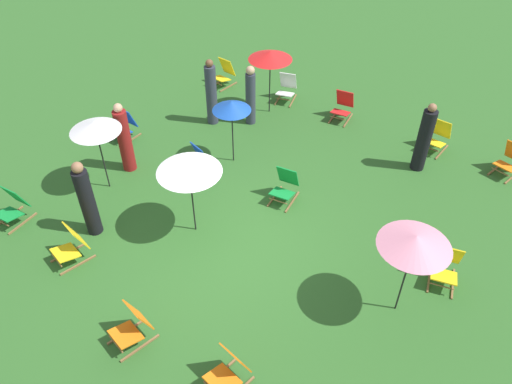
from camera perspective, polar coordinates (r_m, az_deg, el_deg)
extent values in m
plane|color=#2D6026|center=(10.45, -3.91, -5.55)|extent=(40.00, 40.00, 0.00)
cube|color=olive|center=(10.86, -20.75, -6.53)|extent=(0.19, 0.75, 0.04)
cube|color=olive|center=(10.55, -19.73, -7.89)|extent=(0.19, 0.75, 0.04)
cube|color=yellow|center=(10.51, -21.04, -6.52)|extent=(0.56, 0.52, 0.13)
cube|color=yellow|center=(10.37, -19.94, -4.71)|extent=(0.52, 0.34, 0.57)
cylinder|color=olive|center=(10.53, -21.91, -7.28)|extent=(0.44, 0.12, 0.03)
cube|color=olive|center=(12.19, -26.50, -2.54)|extent=(0.12, 0.76, 0.04)
cube|color=olive|center=(11.88, -25.21, -3.29)|extent=(0.12, 0.76, 0.04)
cube|color=#148C38|center=(11.84, -26.57, -2.31)|extent=(0.53, 0.48, 0.13)
cube|color=#148C38|center=(11.78, -25.89, -0.46)|extent=(0.50, 0.30, 0.57)
cylinder|color=olive|center=(11.82, -27.18, -3.12)|extent=(0.44, 0.08, 0.03)
cube|color=olive|center=(13.56, 25.82, 2.44)|extent=(0.20, 0.75, 0.04)
cube|color=orange|center=(13.29, 26.73, 2.67)|extent=(0.56, 0.53, 0.13)
cylinder|color=olive|center=(13.17, 26.26, 2.09)|extent=(0.44, 0.12, 0.03)
cube|color=olive|center=(10.30, 19.28, -9.26)|extent=(0.24, 0.74, 0.04)
cube|color=olive|center=(10.36, 21.68, -9.77)|extent=(0.24, 0.74, 0.04)
cube|color=yellow|center=(10.08, 20.77, -9.01)|extent=(0.58, 0.55, 0.13)
cube|color=yellow|center=(10.09, 21.27, -6.73)|extent=(0.53, 0.37, 0.57)
cylinder|color=olive|center=(9.99, 20.59, -10.10)|extent=(0.43, 0.15, 0.03)
cube|color=olive|center=(14.33, 8.85, 8.56)|extent=(0.16, 0.76, 0.04)
cube|color=olive|center=(14.23, 10.53, 8.09)|extent=(0.16, 0.76, 0.04)
cube|color=red|center=(14.06, 9.67, 9.00)|extent=(0.55, 0.51, 0.13)
cube|color=red|center=(14.17, 10.20, 10.52)|extent=(0.51, 0.32, 0.57)
cylinder|color=olive|center=(13.93, 9.37, 8.38)|extent=(0.44, 0.10, 0.03)
cube|color=olive|center=(8.62, -4.34, -20.20)|extent=(0.15, 0.76, 0.04)
cube|color=orange|center=(8.29, -3.89, -20.73)|extent=(0.54, 0.50, 0.13)
cube|color=orange|center=(8.14, -2.34, -18.50)|extent=(0.51, 0.31, 0.57)
cube|color=olive|center=(13.90, -15.44, 6.37)|extent=(0.04, 0.76, 0.04)
cube|color=olive|center=(13.60, -14.20, 5.80)|extent=(0.04, 0.76, 0.04)
cube|color=#1947B7|center=(13.56, -15.31, 6.76)|extent=(0.48, 0.44, 0.13)
cube|color=#1947B7|center=(13.57, -14.59, 8.34)|extent=(0.48, 0.25, 0.57)
cylinder|color=olive|center=(13.50, -15.88, 6.11)|extent=(0.44, 0.03, 0.03)
cube|color=olive|center=(12.25, -7.56, 2.45)|extent=(0.21, 0.75, 0.04)
cube|color=olive|center=(11.96, -6.37, 1.46)|extent=(0.21, 0.75, 0.04)
cube|color=#1947B7|center=(11.91, -7.46, 2.71)|extent=(0.57, 0.53, 0.13)
cube|color=#1947B7|center=(11.86, -6.38, 4.36)|extent=(0.52, 0.35, 0.57)
cylinder|color=olive|center=(11.87, -8.23, 2.06)|extent=(0.43, 0.13, 0.03)
cube|color=olive|center=(15.03, 2.60, 10.68)|extent=(0.27, 0.73, 0.04)
cube|color=olive|center=(14.94, 4.24, 10.39)|extent=(0.27, 0.73, 0.04)
cube|color=white|center=(14.77, 3.35, 11.20)|extent=(0.59, 0.56, 0.13)
cube|color=white|center=(14.90, 3.71, 12.67)|extent=(0.53, 0.38, 0.57)
cylinder|color=olive|center=(14.64, 3.12, 10.59)|extent=(0.43, 0.16, 0.03)
cube|color=olive|center=(13.71, 18.91, 5.04)|extent=(0.07, 0.76, 0.04)
cube|color=olive|center=(13.62, 20.56, 4.31)|extent=(0.07, 0.76, 0.04)
cube|color=yellow|center=(13.44, 19.80, 5.35)|extent=(0.50, 0.46, 0.13)
cube|color=yellow|center=(13.54, 20.57, 6.86)|extent=(0.49, 0.27, 0.57)
cylinder|color=olive|center=(13.32, 19.39, 4.74)|extent=(0.44, 0.05, 0.03)
cube|color=olive|center=(9.30, -14.64, -15.24)|extent=(0.19, 0.75, 0.04)
cube|color=olive|center=(9.06, -13.16, -17.05)|extent=(0.19, 0.75, 0.04)
cube|color=orange|center=(8.96, -14.73, -15.57)|extent=(0.56, 0.52, 0.13)
cube|color=orange|center=(8.79, -13.34, -13.56)|extent=(0.52, 0.34, 0.57)
cylinder|color=olive|center=(8.98, -15.78, -16.46)|extent=(0.44, 0.12, 0.03)
cube|color=olive|center=(15.93, -4.37, 12.44)|extent=(0.09, 0.76, 0.04)
cube|color=olive|center=(15.66, -3.18, 11.97)|extent=(0.09, 0.76, 0.04)
cube|color=yellow|center=(15.61, -4.07, 12.88)|extent=(0.51, 0.47, 0.13)
cube|color=yellow|center=(15.67, -3.35, 14.19)|extent=(0.50, 0.28, 0.57)
cylinder|color=olive|center=(15.52, -4.58, 12.38)|extent=(0.44, 0.06, 0.03)
cube|color=olive|center=(11.42, 2.16, -0.50)|extent=(0.16, 0.76, 0.04)
cube|color=olive|center=(11.29, 4.18, -1.16)|extent=(0.16, 0.76, 0.04)
cube|color=#148C38|center=(11.12, 3.00, -0.16)|extent=(0.55, 0.51, 0.13)
cube|color=#148C38|center=(11.15, 3.68, 1.83)|extent=(0.51, 0.32, 0.57)
cylinder|color=olive|center=(11.02, 2.56, -1.04)|extent=(0.44, 0.10, 0.03)
cylinder|color=black|center=(12.04, -2.71, 6.84)|extent=(0.03, 0.03, 1.67)
cone|color=#194CB2|center=(11.64, -2.83, 9.87)|extent=(0.92, 0.92, 0.23)
cylinder|color=black|center=(13.99, 1.59, 12.41)|extent=(0.03, 0.03, 1.80)
cone|color=red|center=(13.63, 1.65, 15.42)|extent=(1.19, 1.19, 0.23)
cylinder|color=black|center=(10.11, -7.34, -0.55)|extent=(0.03, 0.03, 1.85)
cone|color=white|center=(9.60, -7.74, 3.05)|extent=(1.29, 1.29, 0.30)
cylinder|color=black|center=(8.96, 16.75, -9.14)|extent=(0.03, 0.03, 1.86)
cone|color=pink|center=(8.36, 17.84, -5.39)|extent=(1.22, 1.22, 0.23)
cylinder|color=black|center=(11.69, -17.25, 3.96)|extent=(0.03, 0.03, 1.76)
cone|color=white|center=(11.26, -18.04, 7.18)|extent=(1.11, 1.11, 0.23)
cylinder|color=maroon|center=(12.18, -14.84, 5.69)|extent=(0.45, 0.45, 1.61)
sphere|color=tan|center=(11.71, -15.58, 9.29)|extent=(0.21, 0.21, 0.21)
cylinder|color=black|center=(12.44, 18.69, 5.61)|extent=(0.47, 0.47, 1.61)
sphere|color=#936647|center=(11.98, 19.60, 9.10)|extent=(0.20, 0.20, 0.20)
cylinder|color=#333847|center=(13.58, -5.15, 11.00)|extent=(0.42, 0.42, 1.67)
sphere|color=brown|center=(13.15, -5.39, 14.51)|extent=(0.20, 0.20, 0.20)
cylinder|color=#333847|center=(13.57, -0.63, 10.64)|extent=(0.29, 0.29, 1.47)
sphere|color=tan|center=(13.17, -0.66, 13.80)|extent=(0.23, 0.23, 0.23)
cylinder|color=black|center=(10.64, -18.78, -1.17)|extent=(0.45, 0.45, 1.60)
sphere|color=#936647|center=(10.10, -19.85, 2.65)|extent=(0.23, 0.23, 0.23)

